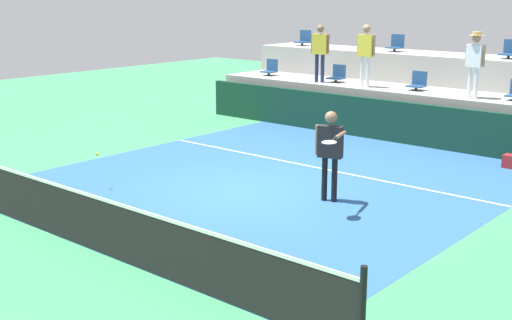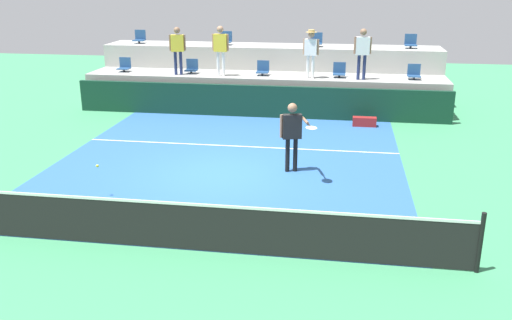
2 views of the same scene
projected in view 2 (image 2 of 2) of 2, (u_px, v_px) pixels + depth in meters
name	position (u px, v px, depth m)	size (l,w,h in m)	color
ground_plane	(222.00, 174.00, 13.71)	(40.00, 40.00, 0.00)	#388456
court_inner_paint	(230.00, 162.00, 14.65)	(9.00, 10.00, 0.01)	#285693
court_service_line	(239.00, 146.00, 15.96)	(9.00, 0.06, 0.00)	white
tennis_net	(173.00, 224.00, 9.81)	(10.48, 0.08, 1.07)	black
sponsor_backboard	(258.00, 101.00, 19.16)	(13.00, 0.16, 1.10)	#0F3323
seating_tier_lower	(264.00, 92.00, 20.36)	(13.00, 1.80, 1.25)	#9E9E99
seating_tier_upper	(270.00, 72.00, 21.91)	(13.00, 1.80, 2.10)	#9E9E99
stadium_chair_lower_far_left	(124.00, 66.00, 20.81)	(0.44, 0.40, 0.52)	#2D2D33
stadium_chair_lower_left	(192.00, 67.00, 20.43)	(0.44, 0.40, 0.52)	#2D2D33
stadium_chair_lower_center	(263.00, 69.00, 20.03)	(0.44, 0.40, 0.52)	#2D2D33
stadium_chair_lower_right	(339.00, 71.00, 19.63)	(0.44, 0.40, 0.52)	#2D2D33
stadium_chair_lower_far_right	(414.00, 73.00, 19.25)	(0.44, 0.40, 0.52)	#2D2D33
stadium_chair_upper_far_left	(140.00, 38.00, 22.23)	(0.44, 0.40, 0.52)	#2D2D33
stadium_chair_upper_left	(226.00, 39.00, 21.71)	(0.44, 0.40, 0.52)	#2D2D33
stadium_chair_upper_right	(316.00, 41.00, 21.19)	(0.44, 0.40, 0.52)	#2D2D33
stadium_chair_upper_far_right	(411.00, 42.00, 20.67)	(0.44, 0.40, 0.52)	#2D2D33
tennis_player	(293.00, 130.00, 13.57)	(0.99, 1.15, 1.75)	black
spectator_in_white	(178.00, 46.00, 19.87)	(0.60, 0.27, 1.70)	navy
spectator_leaning_on_rail	(220.00, 46.00, 19.62)	(0.61, 0.24, 1.76)	white
spectator_with_hat	(311.00, 49.00, 19.16)	(0.57, 0.45, 1.68)	white
spectator_in_grey	(362.00, 49.00, 18.89)	(0.61, 0.26, 1.74)	navy
tennis_ball	(97.00, 166.00, 12.09)	(0.07, 0.07, 0.07)	#CCE033
equipment_bag	(364.00, 122.00, 18.08)	(0.76, 0.28, 0.30)	maroon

